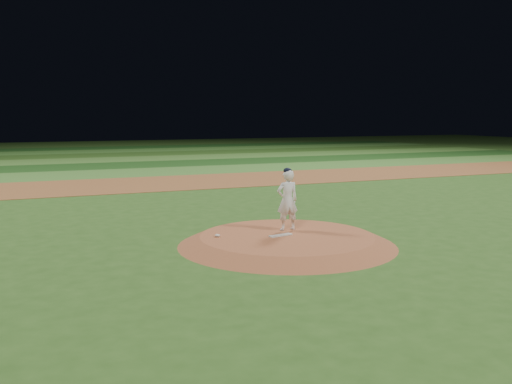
{
  "coord_description": "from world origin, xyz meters",
  "views": [
    {
      "loc": [
        -6.21,
        -12.65,
        3.27
      ],
      "look_at": [
        0.0,
        2.0,
        1.1
      ],
      "focal_mm": 40.0,
      "sensor_mm": 36.0,
      "label": 1
    }
  ],
  "objects_px": {
    "pitching_rubber": "(281,235)",
    "pitchers_mound": "(287,240)",
    "rosin_bag": "(217,235)",
    "pitcher_on_mound": "(287,200)"
  },
  "relations": [
    {
      "from": "pitcher_on_mound",
      "to": "pitchers_mound",
      "type": "bearing_deg",
      "value": -116.38
    },
    {
      "from": "pitchers_mound",
      "to": "rosin_bag",
      "type": "height_order",
      "value": "rosin_bag"
    },
    {
      "from": "pitching_rubber",
      "to": "pitchers_mound",
      "type": "bearing_deg",
      "value": -10.98
    },
    {
      "from": "pitching_rubber",
      "to": "pitcher_on_mound",
      "type": "xyz_separation_m",
      "value": [
        0.46,
        0.58,
        0.8
      ]
    },
    {
      "from": "pitchers_mound",
      "to": "pitching_rubber",
      "type": "height_order",
      "value": "pitching_rubber"
    },
    {
      "from": "pitchers_mound",
      "to": "rosin_bag",
      "type": "distance_m",
      "value": 1.76
    },
    {
      "from": "pitching_rubber",
      "to": "rosin_bag",
      "type": "relative_size",
      "value": 4.89
    },
    {
      "from": "pitchers_mound",
      "to": "pitching_rubber",
      "type": "distance_m",
      "value": 0.23
    },
    {
      "from": "rosin_bag",
      "to": "pitcher_on_mound",
      "type": "height_order",
      "value": "pitcher_on_mound"
    },
    {
      "from": "pitching_rubber",
      "to": "pitcher_on_mound",
      "type": "bearing_deg",
      "value": 39.32
    }
  ]
}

